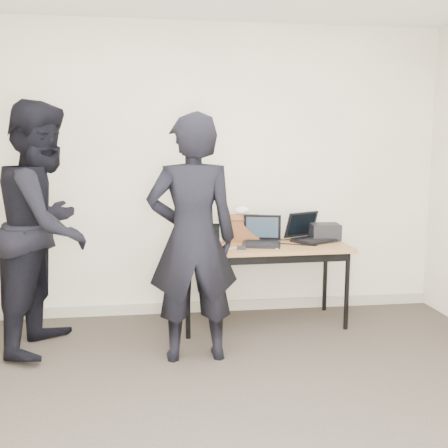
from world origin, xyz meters
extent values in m
cube|color=beige|center=(0.00, 2.27, 1.35)|extent=(4.50, 0.05, 2.70)
cube|color=olive|center=(0.48, 1.85, 0.70)|extent=(1.52, 0.69, 0.03)
cylinder|color=black|center=(-0.21, 1.56, 0.34)|extent=(0.04, 0.04, 0.68)
cylinder|color=black|center=(1.17, 1.60, 0.34)|extent=(0.04, 0.04, 0.68)
cylinder|color=black|center=(-0.22, 2.09, 0.34)|extent=(0.04, 0.04, 0.68)
cylinder|color=black|center=(1.16, 2.13, 0.34)|extent=(0.04, 0.04, 0.68)
cube|color=black|center=(0.48, 1.56, 0.64)|extent=(1.40, 0.06, 0.06)
cube|color=beige|center=(-0.05, 1.78, 0.74)|extent=(0.32, 0.29, 0.03)
cube|color=#EFE7CB|center=(-0.06, 1.76, 0.75)|extent=(0.24, 0.18, 0.01)
cube|color=beige|center=(-0.01, 1.90, 0.84)|extent=(0.27, 0.12, 0.18)
cube|color=black|center=(-0.02, 1.89, 0.84)|extent=(0.23, 0.10, 0.15)
cube|color=beige|center=(-0.02, 1.89, 0.75)|extent=(0.23, 0.09, 0.01)
cube|color=black|center=(0.46, 1.80, 0.73)|extent=(0.39, 0.33, 0.02)
cube|color=black|center=(0.45, 1.77, 0.75)|extent=(0.30, 0.20, 0.01)
cube|color=black|center=(0.49, 1.96, 0.86)|extent=(0.34, 0.16, 0.24)
cube|color=#26333F|center=(0.49, 1.95, 0.86)|extent=(0.29, 0.13, 0.19)
cube|color=black|center=(0.49, 1.93, 0.74)|extent=(0.29, 0.09, 0.02)
cube|color=black|center=(0.97, 1.93, 0.73)|extent=(0.44, 0.39, 0.02)
cube|color=black|center=(0.99, 1.90, 0.75)|extent=(0.33, 0.26, 0.01)
cube|color=black|center=(0.89, 2.08, 0.86)|extent=(0.36, 0.24, 0.24)
cube|color=black|center=(0.90, 2.07, 0.86)|extent=(0.30, 0.20, 0.20)
cube|color=black|center=(0.91, 2.05, 0.74)|extent=(0.29, 0.16, 0.02)
cube|color=brown|center=(0.30, 2.07, 0.84)|extent=(0.36, 0.17, 0.24)
cube|color=brown|center=(0.29, 2.01, 0.94)|extent=(0.36, 0.09, 0.07)
cube|color=brown|center=(0.46, 2.06, 0.82)|extent=(0.02, 0.10, 0.02)
ellipsoid|color=white|center=(0.33, 2.07, 1.00)|extent=(0.14, 0.12, 0.08)
cube|color=black|center=(1.11, 2.03, 0.80)|extent=(0.27, 0.24, 0.15)
cube|color=black|center=(0.26, 1.67, 0.73)|extent=(0.08, 0.06, 0.03)
cube|color=black|center=(0.66, 2.05, 0.72)|extent=(0.25, 0.01, 0.01)
cube|color=black|center=(1.00, 1.82, 0.72)|extent=(0.17, 0.22, 0.01)
cube|color=silver|center=(0.47, 1.72, 0.72)|extent=(0.20, 0.17, 0.01)
cube|color=black|center=(0.77, 1.80, 0.72)|extent=(0.29, 0.18, 0.01)
cube|color=black|center=(0.05, 1.86, 0.72)|extent=(0.24, 0.24, 0.01)
cube|color=silver|center=(0.24, 1.75, 0.72)|extent=(0.26, 0.12, 0.01)
imported|color=black|center=(-0.19, 1.17, 0.91)|extent=(0.68, 0.46, 1.82)
imported|color=black|center=(-1.30, 1.57, 0.96)|extent=(0.89, 1.05, 1.92)
cube|color=#A6A089|center=(0.00, 2.23, 0.05)|extent=(4.50, 0.03, 0.10)
camera|label=1|loc=(-0.42, -2.41, 1.55)|focal=40.00mm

